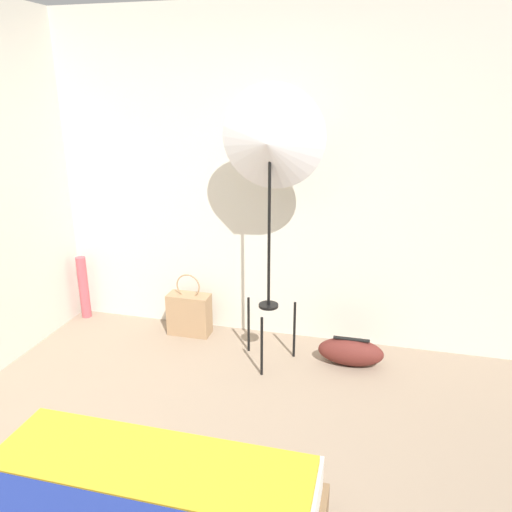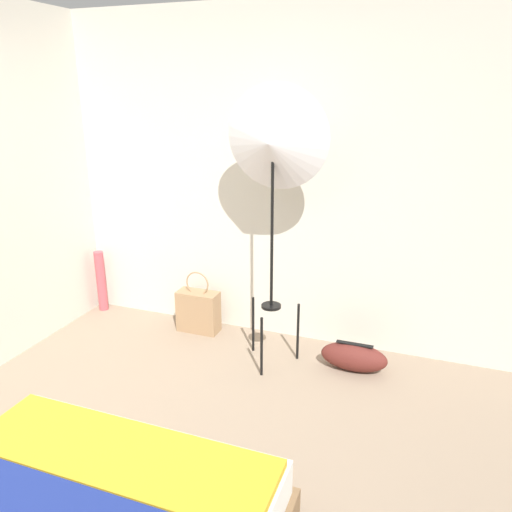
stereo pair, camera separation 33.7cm
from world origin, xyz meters
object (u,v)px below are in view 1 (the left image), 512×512
Objects in this scene: photo_umbrella at (270,143)px; paper_roll at (84,287)px; tote_bag at (189,314)px; duffel_bag at (351,352)px.

photo_umbrella is 2.27m from paper_roll.
duffel_bag is (1.36, -0.17, -0.08)m from tote_bag.
photo_umbrella is 1.66m from duffel_bag.
paper_roll is (-1.04, 0.08, 0.10)m from tote_bag.
tote_bag is at bearing 160.07° from photo_umbrella.
duffel_bag is 0.86× the size of paper_roll.
duffel_bag is at bearing 8.76° from photo_umbrella.
tote_bag is 1.05m from paper_roll.
tote_bag reaches higher than duffel_bag.
photo_umbrella reaches higher than tote_bag.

